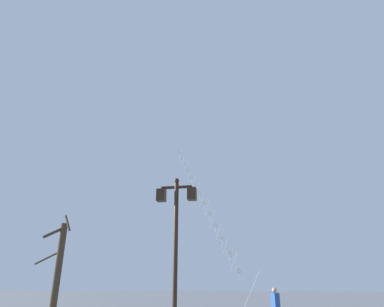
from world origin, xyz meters
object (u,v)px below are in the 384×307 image
twin_lantern_lamp_post (176,227)px  kite_train (202,199)px  kite_flyer (276,307)px  bare_tree (57,272)px

twin_lantern_lamp_post → kite_train: (-1.38, 14.97, 4.57)m
kite_train → kite_flyer: bearing=-63.3°
kite_flyer → twin_lantern_lamp_post: bearing=125.4°
kite_train → kite_flyer: size_ratio=8.80×
twin_lantern_lamp_post → bare_tree: twin_lantern_lamp_post is taller
kite_train → kite_flyer: 12.40m
twin_lantern_lamp_post → kite_train: bearing=95.3°
twin_lantern_lamp_post → kite_flyer: bearing=62.1°
twin_lantern_lamp_post → bare_tree: 6.88m
twin_lantern_lamp_post → kite_train: size_ratio=0.34×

